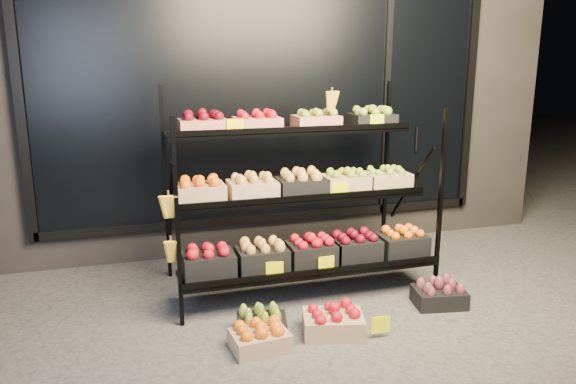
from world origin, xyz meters
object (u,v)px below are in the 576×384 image
object	(u,v)px
floor_crate_left	(260,337)
floor_crate_midleft	(261,322)
display_rack	(300,196)
floor_crate_midright	(333,321)

from	to	relation	value
floor_crate_left	floor_crate_midleft	xyz separation A→B (m)	(0.06, 0.21, -0.00)
display_rack	floor_crate_midleft	bearing A→B (deg)	-125.36
floor_crate_midleft	floor_crate_midright	xyz separation A→B (m)	(0.48, -0.14, 0.01)
floor_crate_midleft	display_rack	bearing A→B (deg)	66.57
display_rack	floor_crate_left	distance (m)	1.28
floor_crate_left	floor_crate_midright	world-z (taller)	floor_crate_midright
floor_crate_midleft	floor_crate_midright	distance (m)	0.50
floor_crate_midright	display_rack	bearing A→B (deg)	102.70
display_rack	floor_crate_midright	xyz separation A→B (m)	(-0.02, -0.85, -0.69)
floor_crate_left	floor_crate_midleft	bearing A→B (deg)	67.36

